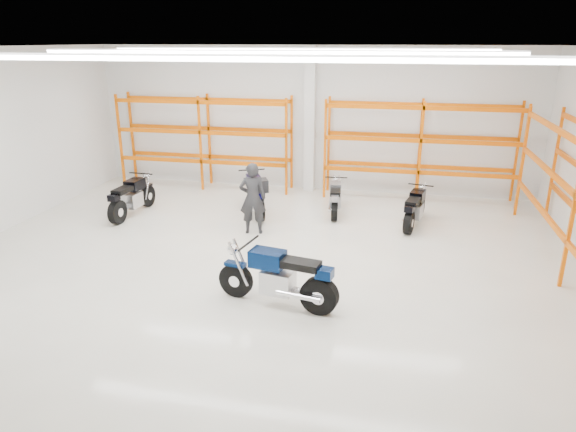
% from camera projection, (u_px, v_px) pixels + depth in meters
% --- Properties ---
extents(ground, '(14.00, 14.00, 0.00)m').
position_uv_depth(ground, '(264.00, 260.00, 11.42)').
color(ground, beige).
rests_on(ground, ground).
extents(room_shell, '(14.02, 12.02, 4.51)m').
position_uv_depth(room_shell, '(261.00, 111.00, 10.37)').
color(room_shell, silver).
rests_on(room_shell, ground).
extents(motorcycle_main, '(2.34, 0.88, 1.16)m').
position_uv_depth(motorcycle_main, '(282.00, 279.00, 9.28)').
color(motorcycle_main, black).
rests_on(motorcycle_main, ground).
extents(motorcycle_back_a, '(0.73, 2.20, 1.08)m').
position_uv_depth(motorcycle_back_a, '(131.00, 198.00, 14.13)').
color(motorcycle_back_a, black).
rests_on(motorcycle_back_a, ground).
extents(motorcycle_back_b, '(1.25, 2.25, 1.22)m').
position_uv_depth(motorcycle_back_b, '(256.00, 194.00, 14.23)').
color(motorcycle_back_b, black).
rests_on(motorcycle_back_b, ground).
extents(motorcycle_back_c, '(0.63, 1.90, 0.93)m').
position_uv_depth(motorcycle_back_c, '(335.00, 199.00, 14.31)').
color(motorcycle_back_c, black).
rests_on(motorcycle_back_c, ground).
extents(motorcycle_back_d, '(0.81, 2.01, 1.00)m').
position_uv_depth(motorcycle_back_d, '(415.00, 209.00, 13.34)').
color(motorcycle_back_d, black).
rests_on(motorcycle_back_d, ground).
extents(standing_man, '(0.75, 0.58, 1.81)m').
position_uv_depth(standing_man, '(253.00, 198.00, 12.74)').
color(standing_man, black).
rests_on(standing_man, ground).
extents(structural_column, '(0.32, 0.32, 4.50)m').
position_uv_depth(structural_column, '(310.00, 120.00, 16.07)').
color(structural_column, white).
rests_on(structural_column, ground).
extents(pallet_racking_back_left, '(5.67, 0.87, 3.00)m').
position_uv_depth(pallet_racking_back_left, '(204.00, 133.00, 16.58)').
color(pallet_racking_back_left, '#DD6700').
rests_on(pallet_racking_back_left, ground).
extents(pallet_racking_back_right, '(5.67, 0.87, 3.00)m').
position_uv_depth(pallet_racking_back_right, '(421.00, 141.00, 15.22)').
color(pallet_racking_back_right, '#DD6700').
rests_on(pallet_racking_back_right, ground).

